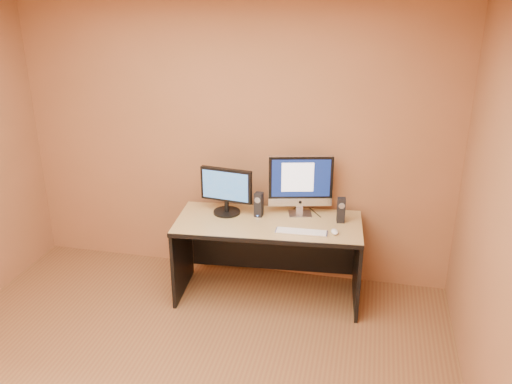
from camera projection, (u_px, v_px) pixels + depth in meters
walls at (145, 237)px, 3.10m from camera, size 4.00×4.00×2.60m
desk at (268, 260)px, 4.76m from camera, size 1.63×0.82×0.73m
imac at (301, 185)px, 4.67m from camera, size 0.60×0.33×0.54m
second_monitor at (226, 191)px, 4.72m from camera, size 0.50×0.30×0.42m
speaker_left at (259, 205)px, 4.70m from camera, size 0.08×0.08×0.22m
speaker_right at (341, 210)px, 4.59m from camera, size 0.08×0.08×0.22m
keyboard at (301, 232)px, 4.43m from camera, size 0.43×0.13×0.02m
mouse at (335, 232)px, 4.41m from camera, size 0.08×0.11×0.04m
cable_a at (315, 212)px, 4.80m from camera, size 0.13×0.19×0.01m
cable_b at (293, 210)px, 4.86m from camera, size 0.06×0.17×0.01m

